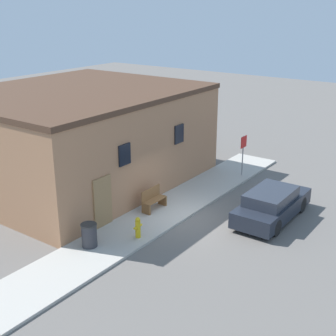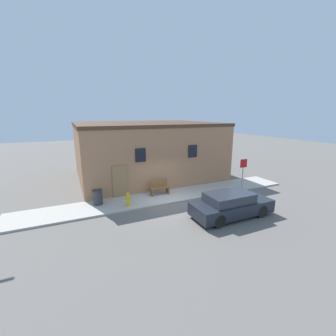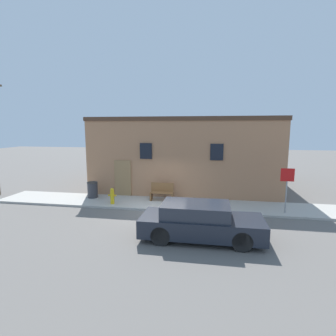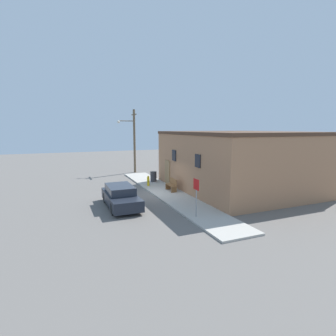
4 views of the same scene
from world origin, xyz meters
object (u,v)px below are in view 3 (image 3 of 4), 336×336
fire_hydrant (112,196)px  bench (162,192)px  trash_bin (93,190)px  parked_car (200,222)px  stop_sign (287,182)px

fire_hydrant → bench: size_ratio=0.67×
fire_hydrant → trash_bin: size_ratio=0.94×
parked_car → stop_sign: bearing=41.2°
stop_sign → parked_car: (-3.82, -3.35, -0.92)m
bench → parked_car: parked_car is taller
stop_sign → trash_bin: bearing=173.9°
trash_bin → parked_car: parked_car is taller
stop_sign → trash_bin: (-10.17, 1.08, -1.01)m
parked_car → trash_bin: bearing=145.1°
fire_hydrant → parked_car: (4.76, -3.41, 0.13)m
trash_bin → fire_hydrant: bearing=-32.7°
bench → trash_bin: 4.04m
stop_sign → parked_car: stop_sign is taller
fire_hydrant → trash_bin: (-1.59, 1.02, 0.03)m
bench → trash_bin: bearing=-178.6°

